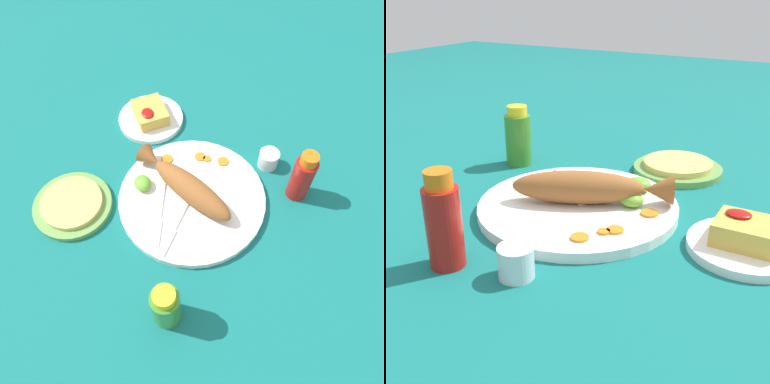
{
  "view_description": "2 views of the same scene",
  "coord_description": "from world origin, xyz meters",
  "views": [
    {
      "loc": [
        0.45,
        -0.18,
        0.78
      ],
      "look_at": [
        0.0,
        0.0,
        0.04
      ],
      "focal_mm": 35.0,
      "sensor_mm": 36.0,
      "label": 1
    },
    {
      "loc": [
        -0.39,
        0.67,
        0.38
      ],
      "look_at": [
        0.0,
        0.0,
        0.04
      ],
      "focal_mm": 45.0,
      "sensor_mm": 36.0,
      "label": 2
    }
  ],
  "objects": [
    {
      "name": "main_plate",
      "position": [
        0.0,
        0.0,
        0.01
      ],
      "size": [
        0.36,
        0.36,
        0.02
      ],
      "primitive_type": "cylinder",
      "color": "white",
      "rests_on": "ground_plane"
    },
    {
      "name": "carrot_slice_far",
      "position": [
        -0.11,
        0.06,
        0.02
      ],
      "size": [
        0.03,
        0.03,
        0.0
      ],
      "primitive_type": "cylinder",
      "color": "orange",
      "rests_on": "main_plate"
    },
    {
      "name": "side_plate_fries",
      "position": [
        -0.29,
        -0.01,
        0.01
      ],
      "size": [
        0.18,
        0.18,
        0.01
      ],
      "primitive_type": "cylinder",
      "color": "white",
      "rests_on": "ground_plane"
    },
    {
      "name": "lime_wedge_main",
      "position": [
        -0.09,
        -0.03,
        0.03
      ],
      "size": [
        0.04,
        0.04,
        0.02
      ],
      "primitive_type": "ellipsoid",
      "color": "#6BB233",
      "rests_on": "main_plate"
    },
    {
      "name": "lime_wedge_side",
      "position": [
        -0.07,
        -0.1,
        0.03
      ],
      "size": [
        0.05,
        0.04,
        0.03
      ],
      "primitive_type": "ellipsoid",
      "color": "#6BB233",
      "rests_on": "main_plate"
    },
    {
      "name": "fried_fish",
      "position": [
        -0.02,
        -0.01,
        0.05
      ],
      "size": [
        0.28,
        0.17,
        0.06
      ],
      "rotation": [
        0.0,
        0.0,
        0.45
      ],
      "color": "#935628",
      "rests_on": "main_plate"
    },
    {
      "name": "tortilla_stack",
      "position": [
        -0.09,
        -0.27,
        0.02
      ],
      "size": [
        0.15,
        0.15,
        0.01
      ],
      "primitive_type": "cylinder",
      "color": "#E0C666",
      "rests_on": "tortilla_plate"
    },
    {
      "name": "hot_sauce_bottle_red",
      "position": [
        0.07,
        0.25,
        0.07
      ],
      "size": [
        0.05,
        0.05,
        0.15
      ],
      "color": "#B21914",
      "rests_on": "ground_plane"
    },
    {
      "name": "ground_plane",
      "position": [
        0.0,
        0.0,
        0.0
      ],
      "size": [
        4.0,
        4.0,
        0.0
      ],
      "primitive_type": "plane",
      "color": "#146B66"
    },
    {
      "name": "carrot_slice_extra",
      "position": [
        -0.13,
        -0.02,
        0.02
      ],
      "size": [
        0.03,
        0.03,
        0.0
      ],
      "primitive_type": "cylinder",
      "color": "orange",
      "rests_on": "main_plate"
    },
    {
      "name": "tortilla_plate",
      "position": [
        -0.09,
        -0.27,
        0.01
      ],
      "size": [
        0.19,
        0.19,
        0.01
      ],
      "primitive_type": "cylinder",
      "color": "#6B9E4C",
      "rests_on": "ground_plane"
    },
    {
      "name": "hot_sauce_bottle_green",
      "position": [
        0.24,
        -0.15,
        0.06
      ],
      "size": [
        0.06,
        0.06,
        0.13
      ],
      "color": "#3D8428",
      "rests_on": "ground_plane"
    },
    {
      "name": "carrot_slice_near",
      "position": [
        -0.07,
        0.11,
        0.02
      ],
      "size": [
        0.03,
        0.03,
        0.0
      ],
      "primitive_type": "cylinder",
      "color": "orange",
      "rests_on": "main_plate"
    },
    {
      "name": "salt_cup",
      "position": [
        -0.03,
        0.22,
        0.02
      ],
      "size": [
        0.05,
        0.05,
        0.05
      ],
      "color": "silver",
      "rests_on": "ground_plane"
    },
    {
      "name": "fries_pile",
      "position": [
        -0.29,
        -0.01,
        0.03
      ],
      "size": [
        0.1,
        0.08,
        0.04
      ],
      "color": "gold",
      "rests_on": "side_plate_fries"
    },
    {
      "name": "fork_far",
      "position": [
        0.02,
        -0.09,
        0.02
      ],
      "size": [
        0.17,
        0.09,
        0.0
      ],
      "rotation": [
        0.0,
        0.0,
        5.83
      ],
      "color": "silver",
      "rests_on": "main_plate"
    },
    {
      "name": "fork_near",
      "position": [
        0.06,
        -0.07,
        0.02
      ],
      "size": [
        0.14,
        0.14,
        0.0
      ],
      "rotation": [
        0.0,
        0.0,
        5.5
      ],
      "color": "silver",
      "rests_on": "main_plate"
    },
    {
      "name": "carrot_slice_mid",
      "position": [
        -0.09,
        0.08,
        0.02
      ],
      "size": [
        0.02,
        0.02,
        0.0
      ],
      "primitive_type": "cylinder",
      "color": "orange",
      "rests_on": "main_plate"
    }
  ]
}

